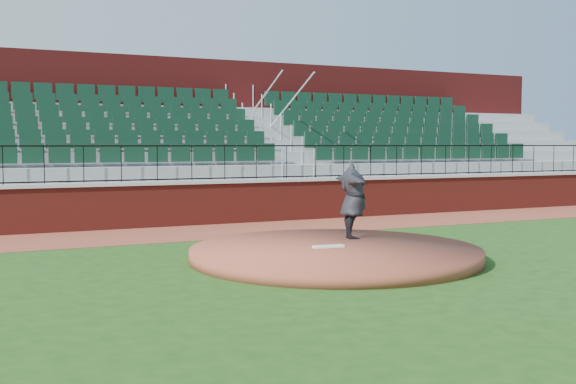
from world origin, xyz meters
The scene contains 10 objects.
ground centered at (0.00, 0.00, 0.00)m, with size 90.00×90.00×0.00m, color #1C4112.
warning_track centered at (0.00, 5.40, 0.01)m, with size 34.00×3.20×0.01m, color brown.
field_wall centered at (0.00, 7.00, 0.60)m, with size 34.00×0.35×1.20m, color maroon.
wall_cap centered at (0.00, 7.00, 1.25)m, with size 34.00×0.45×0.10m, color #B7B7B7.
wall_railing centered at (0.00, 7.00, 1.80)m, with size 34.00×0.05×1.00m, color black, non-canonical shape.
seating_stands centered at (0.00, 9.72, 2.30)m, with size 34.00×5.10×4.60m, color gray, non-canonical shape.
concourse_wall centered at (0.00, 12.52, 2.75)m, with size 34.00×0.50×5.50m, color maroon.
pitchers_mound centered at (0.41, 0.12, 0.12)m, with size 5.91×5.91×0.25m, color brown.
pitching_rubber centered at (0.27, 0.12, 0.27)m, with size 0.64×0.16×0.04m, color white.
pitcher centered at (1.39, 1.06, 1.08)m, with size 2.05×0.56×1.67m, color black.
Camera 1 is at (-6.25, -11.93, 2.34)m, focal length 42.40 mm.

